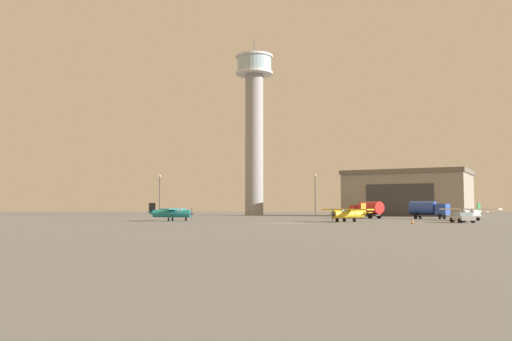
# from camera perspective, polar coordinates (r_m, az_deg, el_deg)

# --- Properties ---
(ground_plane) EXTENTS (400.00, 400.00, 0.00)m
(ground_plane) POSITION_cam_1_polar(r_m,az_deg,el_deg) (69.75, 3.02, -5.44)
(ground_plane) COLOR slate
(control_tower) EXTENTS (9.43, 9.43, 44.57)m
(control_tower) POSITION_cam_1_polar(r_m,az_deg,el_deg) (140.64, -0.19, 5.48)
(control_tower) COLOR gray
(control_tower) RESTS_ON ground_plane
(hangar) EXTENTS (33.25, 29.33, 10.61)m
(hangar) POSITION_cam_1_polar(r_m,az_deg,el_deg) (135.97, 15.38, -2.28)
(hangar) COLOR gray
(hangar) RESTS_ON ground_plane
(airplane_teal) EXTENTS (7.05, 9.00, 2.64)m
(airplane_teal) POSITION_cam_1_polar(r_m,az_deg,el_deg) (81.95, -8.71, -4.30)
(airplane_teal) COLOR teal
(airplane_teal) RESTS_ON ground_plane
(airplane_yellow) EXTENTS (6.74, 7.83, 2.59)m
(airplane_yellow) POSITION_cam_1_polar(r_m,az_deg,el_deg) (76.56, 9.51, -4.34)
(airplane_yellow) COLOR gold
(airplane_yellow) RESTS_ON ground_plane
(airplane_white) EXTENTS (7.32, 7.14, 2.64)m
(airplane_white) POSITION_cam_1_polar(r_m,az_deg,el_deg) (88.77, 21.25, -4.04)
(airplane_white) COLOR white
(airplane_white) RESTS_ON ground_plane
(truck_fuel_tanker_blue) EXTENTS (6.66, 5.79, 3.04)m
(truck_fuel_tanker_blue) POSITION_cam_1_polar(r_m,az_deg,el_deg) (99.65, 17.31, -3.82)
(truck_fuel_tanker_blue) COLOR #38383D
(truck_fuel_tanker_blue) RESTS_ON ground_plane
(truck_fuel_tanker_red) EXTENTS (5.59, 6.91, 3.04)m
(truck_fuel_tanker_red) POSITION_cam_1_polar(r_m,az_deg,el_deg) (101.98, 11.38, -3.92)
(truck_fuel_tanker_red) COLOR #38383D
(truck_fuel_tanker_red) RESTS_ON ground_plane
(car_silver) EXTENTS (2.24, 4.56, 1.37)m
(car_silver) POSITION_cam_1_polar(r_m,az_deg,el_deg) (76.56, 20.47, -4.50)
(car_silver) COLOR #B7BABF
(car_silver) RESTS_ON ground_plane
(light_post_west) EXTENTS (0.44, 0.44, 9.01)m
(light_post_west) POSITION_cam_1_polar(r_m,az_deg,el_deg) (121.02, -9.89, -2.17)
(light_post_west) COLOR #38383D
(light_post_west) RESTS_ON ground_plane
(light_post_north) EXTENTS (0.44, 0.44, 9.31)m
(light_post_north) POSITION_cam_1_polar(r_m,az_deg,el_deg) (122.89, 6.11, -2.16)
(light_post_north) COLOR #38383D
(light_post_north) RESTS_ON ground_plane
(traffic_cone_near_left) EXTENTS (0.36, 0.36, 0.58)m
(traffic_cone_near_left) POSITION_cam_1_polar(r_m,az_deg,el_deg) (70.97, 15.80, -5.04)
(traffic_cone_near_left) COLOR black
(traffic_cone_near_left) RESTS_ON ground_plane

